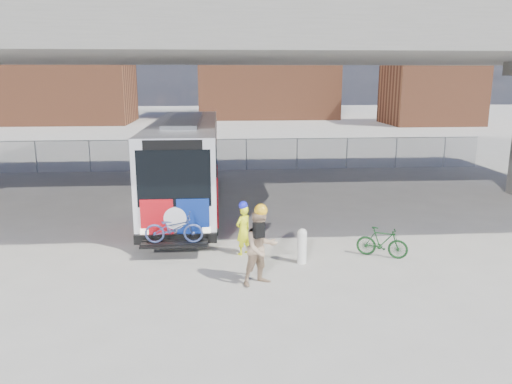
{
  "coord_description": "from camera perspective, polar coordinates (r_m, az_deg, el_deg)",
  "views": [
    {
      "loc": [
        -0.63,
        -16.94,
        5.32
      ],
      "look_at": [
        0.59,
        -0.82,
        1.6
      ],
      "focal_mm": 35.0,
      "sensor_mm": 36.0,
      "label": 1
    }
  ],
  "objects": [
    {
      "name": "bus",
      "position": [
        21.25,
        -8.0,
        4.14
      ],
      "size": [
        2.67,
        12.9,
        3.69
      ],
      "color": "silver",
      "rests_on": "ground"
    },
    {
      "name": "bike_parked",
      "position": [
        15.61,
        14.21,
        -5.6
      ],
      "size": [
        1.57,
        1.06,
        0.93
      ],
      "primitive_type": "imported",
      "rotation": [
        0.0,
        0.0,
        1.12
      ],
      "color": "#133E18",
      "rests_on": "ground"
    },
    {
      "name": "chainlink_fence",
      "position": [
        29.21,
        -3.08,
        5.28
      ],
      "size": [
        30.0,
        0.06,
        30.0
      ],
      "color": "gray",
      "rests_on": "ground"
    },
    {
      "name": "cyclist_tan",
      "position": [
        13.02,
        0.55,
        -6.29
      ],
      "size": [
        1.2,
        1.11,
        2.19
      ],
      "rotation": [
        0.0,
        0.0,
        0.46
      ],
      "color": "tan",
      "rests_on": "ground"
    },
    {
      "name": "brick_buildings",
      "position": [
        65.2,
        -2.78,
        13.04
      ],
      "size": [
        54.0,
        22.0,
        12.0
      ],
      "color": "brown",
      "rests_on": "ground"
    },
    {
      "name": "bollard",
      "position": [
        14.68,
        5.28,
        -6.01
      ],
      "size": [
        0.27,
        0.27,
        1.05
      ],
      "color": "silver",
      "rests_on": "ground"
    },
    {
      "name": "cyclist_hivis",
      "position": [
        15.26,
        -1.46,
        -4.24
      ],
      "size": [
        0.66,
        0.64,
        1.69
      ],
      "rotation": [
        0.0,
        0.0,
        3.86
      ],
      "color": "#F2FC1A",
      "rests_on": "ground"
    },
    {
      "name": "ground",
      "position": [
        17.77,
        -2.11,
        -4.47
      ],
      "size": [
        160.0,
        160.0,
        0.0
      ],
      "primitive_type": "plane",
      "color": "#9E9991",
      "rests_on": "ground"
    },
    {
      "name": "smokestack",
      "position": [
        73.77,
        7.51,
        18.45
      ],
      "size": [
        2.2,
        2.2,
        25.0
      ],
      "primitive_type": "cylinder",
      "color": "brown",
      "rests_on": "ground"
    },
    {
      "name": "overpass",
      "position": [
        20.99,
        -2.72,
        16.29
      ],
      "size": [
        40.0,
        16.0,
        7.95
      ],
      "color": "#605E59",
      "rests_on": "ground"
    }
  ]
}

